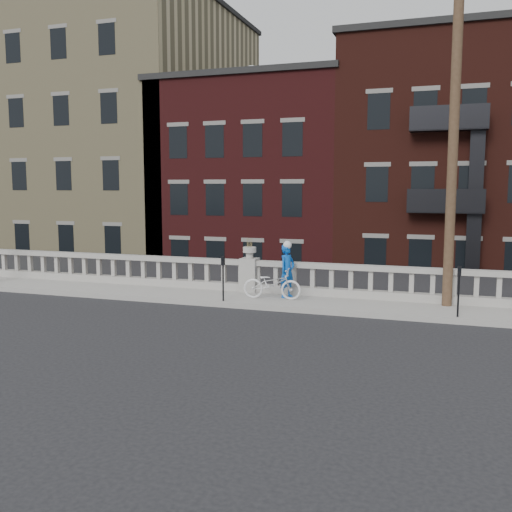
{
  "coord_description": "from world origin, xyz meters",
  "views": [
    {
      "loc": [
        6.16,
        -13.59,
        3.57
      ],
      "look_at": [
        0.48,
        3.2,
        1.43
      ],
      "focal_mm": 40.0,
      "sensor_mm": 36.0,
      "label": 1
    }
  ],
  "objects": [
    {
      "name": "utility_pole",
      "position": [
        6.2,
        3.6,
        5.24
      ],
      "size": [
        1.6,
        0.28,
        10.0
      ],
      "color": "#422D1E",
      "rests_on": "sidewalk"
    },
    {
      "name": "parking_meter_b",
      "position": [
        6.48,
        2.15,
        1.0
      ],
      "size": [
        0.1,
        0.09,
        1.36
      ],
      "color": "black",
      "rests_on": "sidewalk"
    },
    {
      "name": "sidewalk",
      "position": [
        0.0,
        3.0,
        0.07
      ],
      "size": [
        32.0,
        2.2,
        0.15
      ],
      "primitive_type": "cube",
      "color": "gray",
      "rests_on": "ground"
    },
    {
      "name": "parking_meter_a",
      "position": [
        -0.22,
        2.15,
        1.0
      ],
      "size": [
        0.1,
        0.09,
        1.36
      ],
      "color": "black",
      "rests_on": "sidewalk"
    },
    {
      "name": "balustrade",
      "position": [
        0.0,
        3.95,
        0.64
      ],
      "size": [
        28.0,
        0.34,
        1.03
      ],
      "color": "gray",
      "rests_on": "sidewalk"
    },
    {
      "name": "bicycle",
      "position": [
        1.09,
        2.92,
        0.62
      ],
      "size": [
        1.84,
        0.78,
        0.94
      ],
      "primitive_type": "imported",
      "rotation": [
        0.0,
        0.0,
        1.66
      ],
      "color": "silver",
      "rests_on": "sidewalk"
    },
    {
      "name": "lower_level",
      "position": [
        0.56,
        23.04,
        2.63
      ],
      "size": [
        80.0,
        44.0,
        20.8
      ],
      "color": "#605E59",
      "rests_on": "ground"
    },
    {
      "name": "planter_pedestal",
      "position": [
        0.0,
        3.95,
        0.83
      ],
      "size": [
        0.55,
        0.55,
        1.76
      ],
      "color": "gray",
      "rests_on": "sidewalk"
    },
    {
      "name": "ground",
      "position": [
        0.0,
        0.0,
        0.0
      ],
      "size": [
        120.0,
        120.0,
        0.0
      ],
      "primitive_type": "plane",
      "color": "black",
      "rests_on": "ground"
    },
    {
      "name": "cyclist",
      "position": [
        1.46,
        3.33,
        0.98
      ],
      "size": [
        0.61,
        0.71,
        1.66
      ],
      "primitive_type": "imported",
      "rotation": [
        0.0,
        0.0,
        1.17
      ],
      "color": "#0B4CB0",
      "rests_on": "sidewalk"
    }
  ]
}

